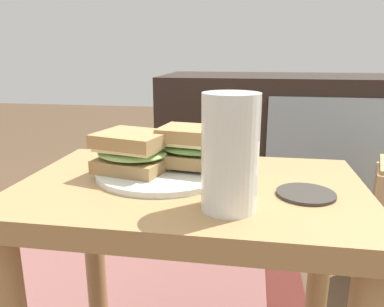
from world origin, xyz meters
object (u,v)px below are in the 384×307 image
sandwich_front (132,152)px  plate (163,171)px  tv_cabinet (283,148)px  sandwich_back (192,146)px  beer_glass (230,155)px  coaster (306,194)px

sandwich_front → plate: bearing=17.0°
tv_cabinet → sandwich_back: tv_cabinet is taller
beer_glass → plate: bearing=133.3°
plate → coaster: bearing=-15.4°
coaster → plate: bearing=164.6°
sandwich_back → sandwich_front: bearing=-163.0°
plate → sandwich_back: bearing=17.0°
plate → coaster: 0.24m
sandwich_front → sandwich_back: (0.10, 0.03, 0.01)m
sandwich_back → coaster: sandwich_back is taller
plate → sandwich_front: bearing=-163.0°
beer_glass → coaster: (0.11, 0.07, -0.07)m
tv_cabinet → plate: tv_cabinet is taller
tv_cabinet → coaster: bearing=-92.7°
sandwich_back → beer_glass: beer_glass is taller
plate → beer_glass: bearing=-46.7°
plate → sandwich_back: (0.05, 0.02, 0.04)m
sandwich_front → sandwich_back: size_ratio=1.01×
plate → sandwich_back: sandwich_back is taller
plate → sandwich_front: 0.06m
plate → beer_glass: 0.19m
tv_cabinet → plate: size_ratio=4.11×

